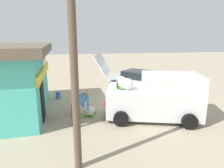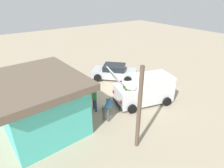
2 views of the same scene
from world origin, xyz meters
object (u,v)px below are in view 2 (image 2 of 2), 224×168
delivery_van (145,90)px  paint_bucket (66,97)px  parked_sedan (114,72)px  vendor_standing (94,97)px  unloaded_banana_pile (106,107)px  storefront_bar (40,103)px  customer_bending (108,107)px

delivery_van → paint_bucket: size_ratio=12.23×
parked_sedan → vendor_standing: vendor_standing is taller
parked_sedan → vendor_standing: (-3.48, 4.13, 0.38)m
unloaded_banana_pile → paint_bucket: 3.26m
storefront_bar → paint_bucket: size_ratio=14.80×
vendor_standing → unloaded_banana_pile: (-0.35, -0.64, -0.81)m
delivery_van → parked_sedan: delivery_van is taller
storefront_bar → delivery_van: 6.99m
unloaded_banana_pile → paint_bucket: unloaded_banana_pile is taller
storefront_bar → customer_bending: (-1.56, -3.54, -0.77)m
delivery_van → parked_sedan: bearing=-8.1°
storefront_bar → customer_bending: bearing=-113.9°
delivery_van → paint_bucket: (3.57, 4.50, -0.79)m
parked_sedan → unloaded_banana_pile: (-3.84, 3.48, -0.42)m
delivery_van → unloaded_banana_pile: 3.04m
parked_sedan → customer_bending: bearing=140.5°
delivery_van → parked_sedan: 4.66m
paint_bucket → vendor_standing: bearing=-157.4°
paint_bucket → parked_sedan: bearing=-78.7°
delivery_van → customer_bending: 3.29m
storefront_bar → unloaded_banana_pile: (-0.63, -3.98, -1.45)m
unloaded_banana_pile → vendor_standing: bearing=61.2°
vendor_standing → customer_bending: (-1.28, -0.19, -0.13)m
parked_sedan → customer_bending: 6.19m
parked_sedan → unloaded_banana_pile: bearing=137.7°
parked_sedan → customer_bending: customer_bending is taller
storefront_bar → unloaded_banana_pile: 4.29m
storefront_bar → paint_bucket: 3.50m
unloaded_banana_pile → paint_bucket: size_ratio=1.84×
delivery_van → paint_bucket: delivery_van is taller
parked_sedan → paint_bucket: parked_sedan is taller
unloaded_banana_pile → paint_bucket: bearing=30.7°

